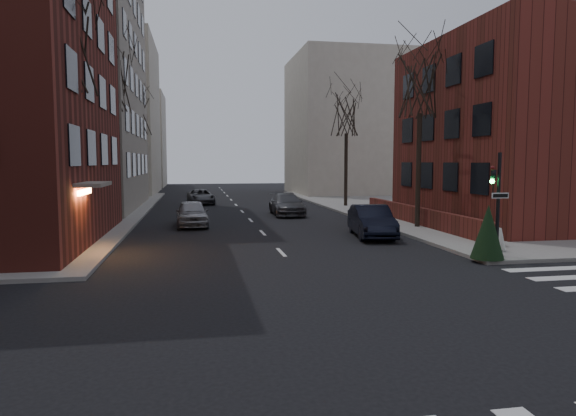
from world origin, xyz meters
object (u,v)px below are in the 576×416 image
(evergreen_shrub, at_px, (488,232))
(sandwich_board, at_px, (496,239))
(tree_right_a, at_px, (420,85))
(tree_right_b, at_px, (346,115))
(car_lane_far, at_px, (201,197))
(car_lane_silver, at_px, (192,213))
(parked_sedan, at_px, (372,221))
(tree_left_b, at_px, (110,82))
(streetlamp_far, at_px, (145,157))
(streetlamp_near, at_px, (112,154))
(traffic_signal, at_px, (496,211))
(car_lane_gray, at_px, (287,204))
(tree_left_c, at_px, (135,115))
(tree_left_a, at_px, (63,48))

(evergreen_shrub, bearing_deg, sandwich_board, 48.56)
(tree_right_a, xyz_separation_m, tree_right_b, (0.00, 14.00, -0.44))
(car_lane_far, bearing_deg, car_lane_silver, -97.82)
(tree_right_b, bearing_deg, parked_sedan, -102.30)
(evergreen_shrub, bearing_deg, tree_left_b, 132.61)
(tree_right_a, bearing_deg, evergreen_shrub, -98.97)
(tree_right_a, relative_size, streetlamp_far, 1.55)
(tree_left_b, bearing_deg, evergreen_shrub, -47.39)
(streetlamp_near, bearing_deg, traffic_signal, -38.87)
(tree_left_b, bearing_deg, streetlamp_far, 87.85)
(traffic_signal, relative_size, evergreen_shrub, 1.95)
(car_lane_gray, bearing_deg, tree_left_c, 132.63)
(tree_right_a, bearing_deg, sandwich_board, -91.23)
(tree_right_b, height_order, car_lane_gray, tree_right_b)
(tree_right_a, xyz_separation_m, evergreen_shrub, (-1.50, -9.50, -6.85))
(car_lane_far, bearing_deg, traffic_signal, -74.18)
(tree_left_c, relative_size, streetlamp_near, 1.55)
(tree_right_b, relative_size, sandwich_board, 9.52)
(tree_left_a, relative_size, tree_left_b, 0.95)
(tree_left_c, bearing_deg, car_lane_far, -24.13)
(tree_right_a, xyz_separation_m, streetlamp_far, (-17.00, 24.00, -3.79))
(tree_left_a, relative_size, tree_left_c, 1.06)
(tree_right_a, distance_m, sandwich_board, 10.89)
(tree_right_b, relative_size, streetlamp_far, 1.46)
(tree_right_b, xyz_separation_m, parked_sedan, (-3.60, -16.50, -6.78))
(tree_right_b, height_order, car_lane_far, tree_right_b)
(car_lane_silver, xyz_separation_m, car_lane_far, (0.71, 15.86, -0.10))
(tree_right_b, xyz_separation_m, car_lane_silver, (-12.53, -10.45, -6.82))
(tree_right_b, height_order, parked_sedan, tree_right_b)
(tree_right_a, relative_size, car_lane_silver, 2.16)
(car_lane_far, bearing_deg, streetlamp_far, 133.21)
(tree_left_b, xyz_separation_m, sandwich_board, (17.43, -16.00, -8.28))
(car_lane_far, distance_m, sandwich_board, 29.78)
(tree_left_a, relative_size, tree_right_b, 1.12)
(tree_left_b, height_order, streetlamp_near, tree_left_b)
(tree_left_a, relative_size, car_lane_gray, 1.97)
(tree_left_b, height_order, car_lane_gray, tree_left_b)
(car_lane_far, height_order, sandwich_board, car_lane_far)
(tree_left_a, distance_m, car_lane_far, 25.35)
(parked_sedan, xyz_separation_m, car_lane_gray, (-2.32, 11.25, -0.05))
(evergreen_shrub, bearing_deg, traffic_signal, 37.82)
(tree_left_a, height_order, car_lane_silver, tree_left_a)
(evergreen_shrub, bearing_deg, parked_sedan, 106.67)
(car_lane_gray, relative_size, car_lane_far, 1.09)
(tree_left_c, bearing_deg, evergreen_shrub, -62.93)
(tree_left_a, distance_m, sandwich_board, 19.52)
(tree_right_a, bearing_deg, tree_left_c, 128.66)
(streetlamp_near, bearing_deg, streetlamp_far, 90.00)
(car_lane_far, distance_m, evergreen_shrub, 30.70)
(car_lane_silver, height_order, car_lane_gray, car_lane_silver)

